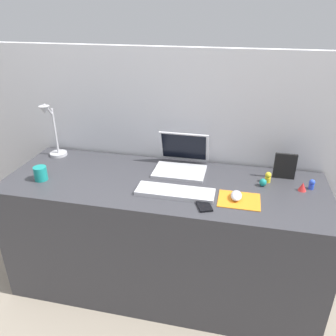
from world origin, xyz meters
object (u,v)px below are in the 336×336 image
(cell_phone, at_px, (203,204))
(keyboard, at_px, (175,192))
(toy_figurine_blue, at_px, (312,184))
(mouse, at_px, (236,196))
(desk_lamp, at_px, (52,133))
(toy_figurine_yellow, at_px, (268,177))
(toy_figurine_red, at_px, (303,187))
(picture_frame, at_px, (285,166))
(laptop, at_px, (182,160))
(toy_figurine_teal, at_px, (263,182))
(coffee_mug, at_px, (41,173))

(cell_phone, bearing_deg, keyboard, 130.79)
(cell_phone, distance_m, toy_figurine_blue, 0.62)
(mouse, relative_size, desk_lamp, 0.26)
(toy_figurine_yellow, bearing_deg, toy_figurine_blue, -7.34)
(cell_phone, relative_size, toy_figurine_yellow, 2.11)
(keyboard, distance_m, toy_figurine_red, 0.68)
(mouse, xyz_separation_m, toy_figurine_red, (0.34, 0.17, 0.00))
(desk_lamp, bearing_deg, picture_frame, 0.73)
(keyboard, xyz_separation_m, toy_figurine_red, (0.65, 0.18, 0.01))
(desk_lamp, bearing_deg, mouse, -13.44)
(laptop, height_order, keyboard, laptop)
(picture_frame, distance_m, toy_figurine_blue, 0.17)
(picture_frame, bearing_deg, toy_figurine_yellow, -142.22)
(keyboard, bearing_deg, mouse, 2.31)
(mouse, bearing_deg, cell_phone, -148.70)
(desk_lamp, distance_m, toy_figurine_teal, 1.31)
(mouse, distance_m, picture_frame, 0.39)
(toy_figurine_teal, bearing_deg, laptop, 165.87)
(cell_phone, distance_m, toy_figurine_yellow, 0.45)
(keyboard, distance_m, coffee_mug, 0.77)
(keyboard, height_order, picture_frame, picture_frame)
(keyboard, relative_size, toy_figurine_blue, 7.31)
(toy_figurine_yellow, height_order, toy_figurine_red, toy_figurine_yellow)
(mouse, xyz_separation_m, picture_frame, (0.25, 0.30, 0.05))
(toy_figurine_yellow, bearing_deg, cell_phone, -134.78)
(cell_phone, height_order, toy_figurine_yellow, toy_figurine_yellow)
(mouse, xyz_separation_m, toy_figurine_yellow, (0.16, 0.23, 0.01))
(laptop, bearing_deg, coffee_mug, -156.76)
(coffee_mug, xyz_separation_m, toy_figurine_blue, (1.47, 0.22, -0.01))
(desk_lamp, bearing_deg, cell_phone, -20.25)
(laptop, bearing_deg, keyboard, -85.60)
(desk_lamp, bearing_deg, keyboard, -18.90)
(coffee_mug, relative_size, toy_figurine_teal, 1.86)
(mouse, bearing_deg, desk_lamp, 166.56)
(picture_frame, distance_m, toy_figurine_yellow, 0.12)
(laptop, bearing_deg, picture_frame, 0.16)
(toy_figurine_red, relative_size, toy_figurine_blue, 0.85)
(picture_frame, height_order, toy_figurine_yellow, picture_frame)
(laptop, height_order, toy_figurine_red, laptop)
(mouse, bearing_deg, toy_figurine_teal, 52.12)
(coffee_mug, relative_size, toy_figurine_blue, 1.42)
(picture_frame, relative_size, coffee_mug, 1.89)
(keyboard, bearing_deg, coffee_mug, -179.02)
(laptop, distance_m, desk_lamp, 0.83)
(laptop, xyz_separation_m, picture_frame, (0.59, 0.00, 0.02))
(keyboard, distance_m, toy_figurine_teal, 0.49)
(laptop, xyz_separation_m, toy_figurine_yellow, (0.50, -0.07, -0.02))
(toy_figurine_yellow, xyz_separation_m, toy_figurine_teal, (-0.03, -0.05, -0.01))
(keyboard, bearing_deg, desk_lamp, 161.10)
(coffee_mug, bearing_deg, toy_figurine_red, 7.73)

